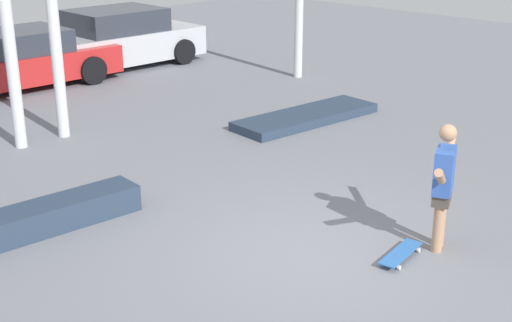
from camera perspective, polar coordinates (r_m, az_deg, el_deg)
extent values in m
plane|color=slate|center=(8.55, 4.81, -7.51)|extent=(36.00, 36.00, 0.00)
cylinder|color=tan|center=(8.73, 14.40, -4.83)|extent=(0.13, 0.13, 0.73)
cylinder|color=tan|center=(8.89, 14.54, -4.38)|extent=(0.13, 0.13, 0.73)
cube|color=#4C4238|center=(8.69, 14.65, -2.76)|extent=(0.41, 0.32, 0.16)
cube|color=#3359B2|center=(8.57, 14.84, -0.75)|extent=(0.47, 0.36, 0.53)
sphere|color=tan|center=(8.42, 15.11, 2.18)|extent=(0.20, 0.20, 0.20)
cylinder|color=tan|center=(8.10, 14.52, -1.22)|extent=(0.47, 0.28, 0.33)
cylinder|color=tan|center=(8.98, 15.23, 0.82)|extent=(0.47, 0.28, 0.33)
cube|color=#2D66B2|center=(8.59, 11.50, -7.22)|extent=(0.81, 0.32, 0.01)
cylinder|color=silver|center=(8.86, 11.59, -6.63)|extent=(0.06, 0.04, 0.05)
cylinder|color=silver|center=(8.79, 12.87, -6.97)|extent=(0.06, 0.04, 0.05)
cylinder|color=silver|center=(8.43, 10.03, -7.98)|extent=(0.06, 0.04, 0.05)
cylinder|color=silver|center=(8.35, 11.37, -8.36)|extent=(0.06, 0.04, 0.05)
cube|color=#28384C|center=(9.46, -16.39, -4.29)|extent=(2.51, 0.75, 0.35)
cube|color=#28384C|center=(13.64, 4.04, 3.55)|extent=(3.12, 1.24, 0.17)
cube|color=red|center=(16.94, -18.37, 7.23)|extent=(4.38, 1.96, 0.62)
cube|color=#2D333D|center=(16.77, -19.11, 8.97)|extent=(2.44, 1.72, 0.49)
cylinder|color=black|center=(18.29, -15.70, 7.86)|extent=(0.65, 0.25, 0.64)
cylinder|color=black|center=(16.83, -12.94, 7.09)|extent=(0.65, 0.25, 0.64)
cube|color=#B7BABF|center=(18.59, -10.63, 9.12)|extent=(4.06, 1.97, 0.72)
cube|color=#2D333D|center=(18.40, -11.18, 10.99)|extent=(2.25, 1.76, 0.55)
cylinder|color=black|center=(20.04, -9.07, 9.36)|extent=(0.65, 0.24, 0.64)
cylinder|color=black|center=(18.63, -5.84, 8.71)|extent=(0.65, 0.24, 0.64)
cylinder|color=black|center=(18.76, -15.30, 8.18)|extent=(0.65, 0.24, 0.64)
cylinder|color=black|center=(17.24, -12.34, 7.43)|extent=(0.65, 0.24, 0.64)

